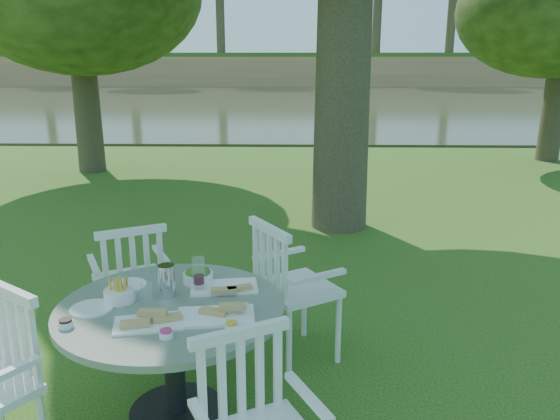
% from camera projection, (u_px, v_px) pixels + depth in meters
% --- Properties ---
extents(ground, '(140.00, 140.00, 0.00)m').
position_uv_depth(ground, '(279.00, 314.00, 4.56)').
color(ground, '#1D410D').
rests_on(ground, ground).
extents(table, '(1.29, 1.29, 0.72)m').
position_uv_depth(table, '(172.00, 329.00, 3.12)').
color(table, black).
rests_on(table, ground).
extents(chair_ne, '(0.67, 0.68, 1.01)m').
position_uv_depth(chair_ne, '(285.00, 281.00, 3.73)').
color(chair_ne, white).
rests_on(chair_ne, ground).
extents(chair_nw, '(0.63, 0.62, 0.95)m').
position_uv_depth(chair_nw, '(132.00, 277.00, 3.89)').
color(chair_nw, white).
rests_on(chair_nw, ground).
extents(chair_se, '(0.62, 0.60, 0.92)m').
position_uv_depth(chair_se, '(251.00, 418.00, 2.38)').
color(chair_se, white).
rests_on(chair_se, ground).
extents(tableware, '(1.04, 0.83, 0.21)m').
position_uv_depth(tableware, '(171.00, 293.00, 3.15)').
color(tableware, white).
rests_on(tableware, table).
extents(river, '(100.00, 28.00, 0.12)m').
position_uv_depth(river, '(292.00, 102.00, 26.71)').
color(river, '#2F341E').
rests_on(river, ground).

